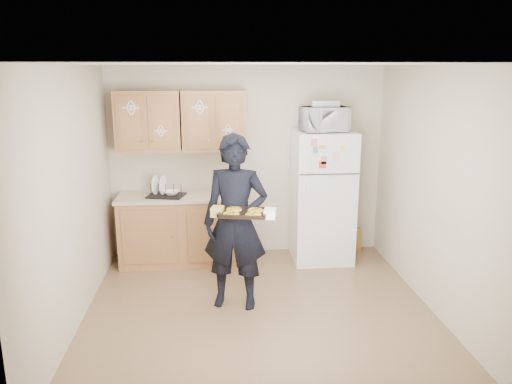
% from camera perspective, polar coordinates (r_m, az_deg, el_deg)
% --- Properties ---
extents(floor, '(3.60, 3.60, 0.00)m').
position_cam_1_polar(floor, '(5.35, 0.41, -13.47)').
color(floor, brown).
rests_on(floor, ground).
extents(ceiling, '(3.60, 3.60, 0.00)m').
position_cam_1_polar(ceiling, '(4.75, 0.47, 14.37)').
color(ceiling, silver).
rests_on(ceiling, wall_back).
extents(wall_back, '(3.60, 0.04, 2.50)m').
position_cam_1_polar(wall_back, '(6.66, -1.03, 3.43)').
color(wall_back, beige).
rests_on(wall_back, floor).
extents(wall_front, '(3.60, 0.04, 2.50)m').
position_cam_1_polar(wall_front, '(3.20, 3.51, -8.36)').
color(wall_front, beige).
rests_on(wall_front, floor).
extents(wall_left, '(0.04, 3.60, 2.50)m').
position_cam_1_polar(wall_left, '(5.07, -20.27, -0.81)').
color(wall_left, beige).
rests_on(wall_left, floor).
extents(wall_right, '(0.04, 3.60, 2.50)m').
position_cam_1_polar(wall_right, '(5.38, 19.90, 0.04)').
color(wall_right, beige).
rests_on(wall_right, floor).
extents(refrigerator, '(0.75, 0.70, 1.70)m').
position_cam_1_polar(refrigerator, '(6.52, 7.57, -0.51)').
color(refrigerator, white).
rests_on(refrigerator, floor).
extents(base_cabinet, '(1.60, 0.60, 0.86)m').
position_cam_1_polar(base_cabinet, '(6.55, -8.26, -4.31)').
color(base_cabinet, brown).
rests_on(base_cabinet, floor).
extents(countertop, '(1.64, 0.64, 0.04)m').
position_cam_1_polar(countertop, '(6.42, -8.40, -0.49)').
color(countertop, beige).
rests_on(countertop, base_cabinet).
extents(upper_cab_left, '(0.80, 0.33, 0.75)m').
position_cam_1_polar(upper_cab_left, '(6.43, -12.23, 7.92)').
color(upper_cab_left, brown).
rests_on(upper_cab_left, wall_back).
extents(upper_cab_right, '(0.80, 0.33, 0.75)m').
position_cam_1_polar(upper_cab_right, '(6.38, -4.83, 8.14)').
color(upper_cab_right, brown).
rests_on(upper_cab_right, wall_back).
extents(cereal_box, '(0.20, 0.07, 0.32)m').
position_cam_1_polar(cereal_box, '(7.07, 11.07, -5.35)').
color(cereal_box, gold).
rests_on(cereal_box, floor).
extents(person, '(0.75, 0.58, 1.84)m').
position_cam_1_polar(person, '(5.16, -2.36, -3.51)').
color(person, black).
rests_on(person, floor).
extents(baking_tray, '(0.52, 0.43, 0.04)m').
position_cam_1_polar(baking_tray, '(4.83, -1.43, -2.45)').
color(baking_tray, black).
rests_on(baking_tray, person).
extents(pizza_front_left, '(0.15, 0.15, 0.02)m').
position_cam_1_polar(pizza_front_left, '(4.77, -2.85, -2.46)').
color(pizza_front_left, '#FFAD20').
rests_on(pizza_front_left, baking_tray).
extents(pizza_front_right, '(0.15, 0.15, 0.02)m').
position_cam_1_polar(pizza_front_right, '(4.73, -0.31, -2.56)').
color(pizza_front_right, '#FFAD20').
rests_on(pizza_front_right, baking_tray).
extents(pizza_back_left, '(0.15, 0.15, 0.02)m').
position_cam_1_polar(pizza_back_left, '(4.91, -2.52, -1.96)').
color(pizza_back_left, '#FFAD20').
rests_on(pizza_back_left, baking_tray).
extents(pizza_back_right, '(0.15, 0.15, 0.02)m').
position_cam_1_polar(pizza_back_right, '(4.88, -0.06, -2.06)').
color(pizza_back_right, '#FFAD20').
rests_on(pizza_back_right, baking_tray).
extents(microwave, '(0.61, 0.47, 0.31)m').
position_cam_1_polar(microwave, '(6.30, 7.82, 8.25)').
color(microwave, white).
rests_on(microwave, refrigerator).
extents(foil_pan, '(0.35, 0.25, 0.07)m').
position_cam_1_polar(foil_pan, '(6.31, 7.86, 9.99)').
color(foil_pan, silver).
rests_on(foil_pan, microwave).
extents(dish_rack, '(0.51, 0.42, 0.18)m').
position_cam_1_polar(dish_rack, '(6.36, -10.26, 0.29)').
color(dish_rack, black).
rests_on(dish_rack, countertop).
extents(bowl, '(0.19, 0.19, 0.05)m').
position_cam_1_polar(bowl, '(6.36, -9.63, -0.07)').
color(bowl, white).
rests_on(bowl, dish_rack).
extents(soap_bottle, '(0.10, 0.10, 0.18)m').
position_cam_1_polar(soap_bottle, '(6.26, -2.39, 0.33)').
color(soap_bottle, white).
rests_on(soap_bottle, countertop).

